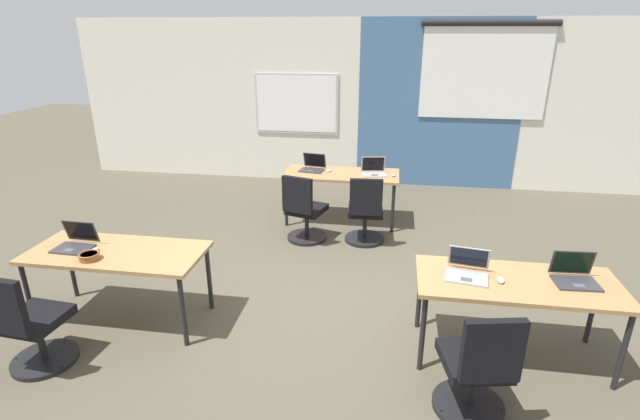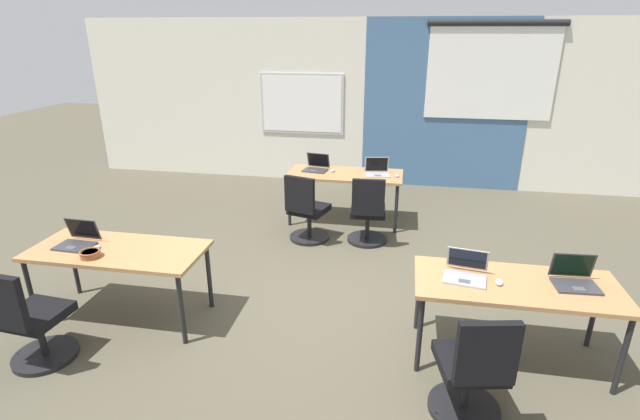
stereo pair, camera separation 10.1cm
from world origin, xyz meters
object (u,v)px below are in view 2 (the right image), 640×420
snack_bowl (90,254)px  chair_near_right_inner (472,375)px  chair_far_right (368,216)px  laptop_near_right_end (575,279)px  desk_near_right (516,289)px  chair_near_left_end (30,324)px  desk_near_left (118,255)px  mouse_far_left (333,170)px  laptop_far_left (316,167)px  laptop_near_left_end (78,240)px  mouse_near_left_end (96,248)px  laptop_far_right (377,171)px  mouse_near_right_inner (499,282)px  chair_far_left (307,214)px  laptop_near_right_inner (466,272)px  desk_far_center (345,177)px  mouse_far_right (397,176)px

snack_bowl → chair_near_right_inner: bearing=-9.6°
chair_far_right → laptop_near_right_end: 2.74m
desk_near_right → chair_near_left_end: (-3.85, -0.77, -0.28)m
snack_bowl → chair_far_right: bearing=45.3°
desk_near_left → mouse_far_left: 3.25m
desk_near_right → chair_near_left_end: 3.93m
desk_near_left → snack_bowl: (-0.13, -0.20, 0.10)m
laptop_far_left → laptop_near_left_end: bearing=-111.9°
desk_near_right → mouse_near_left_end: 3.68m
laptop_far_right → laptop_near_left_end: bearing=-143.0°
mouse_near_right_inner → laptop_far_right: bearing=112.1°
mouse_far_left → snack_bowl: bearing=-119.1°
chair_far_left → chair_near_left_end: bearing=75.4°
desk_near_left → mouse_near_right_inner: mouse_near_right_inner is taller
chair_near_right_inner → laptop_near_left_end: bearing=-23.6°
chair_near_right_inner → chair_far_left: same height
mouse_near_right_inner → chair_near_right_inner: 0.83m
chair_far_left → laptop_near_right_end: bearing=159.2°
laptop_near_left_end → laptop_near_right_inner: 3.50m
chair_near_left_end → laptop_near_right_inner: bearing=-162.4°
chair_near_left_end → mouse_near_left_end: bearing=-98.2°
desk_far_center → chair_near_left_end: chair_near_left_end is taller
desk_near_left → desk_near_right: (3.50, 0.00, 0.00)m
mouse_near_right_inner → chair_near_right_inner: bearing=-109.2°
chair_near_left_end → laptop_near_right_end: 4.38m
chair_far_right → snack_bowl: bearing=41.8°
mouse_far_left → snack_bowl: 3.48m
chair_near_left_end → laptop_far_left: size_ratio=2.47×
laptop_near_right_inner → laptop_near_right_end: bearing=11.8°
chair_far_right → chair_near_left_end: (-2.49, -2.86, 0.00)m
laptop_near_right_end → laptop_near_right_inner: bearing=178.8°
chair_near_left_end → laptop_near_right_end: laptop_near_right_end is taller
laptop_near_left_end → mouse_near_left_end: laptop_near_left_end is taller
laptop_near_right_end → desk_far_center: bearing=125.1°
chair_far_right → chair_far_left: bearing=1.2°
laptop_near_right_end → mouse_near_right_inner: laptop_near_right_end is taller
chair_far_right → chair_near_right_inner: size_ratio=1.00×
chair_far_right → chair_far_left: size_ratio=1.00×
laptop_far_right → chair_far_left: laptop_far_right is taller
laptop_far_right → chair_far_left: (-0.84, -0.77, -0.39)m
mouse_far_right → snack_bowl: snack_bowl is taller
mouse_near_left_end → snack_bowl: (0.05, -0.15, 0.02)m
chair_far_left → laptop_far_right: bearing=-120.7°
desk_near_right → mouse_near_right_inner: size_ratio=15.17×
mouse_near_right_inner → laptop_near_right_inner: bearing=165.5°
desk_near_left → snack_bowl: 0.26m
desk_near_right → mouse_far_right: 2.94m
desk_far_center → mouse_near_left_end: mouse_near_left_end is taller
chair_far_right → mouse_near_right_inner: chair_far_right is taller
mouse_far_left → laptop_far_left: bearing=171.3°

